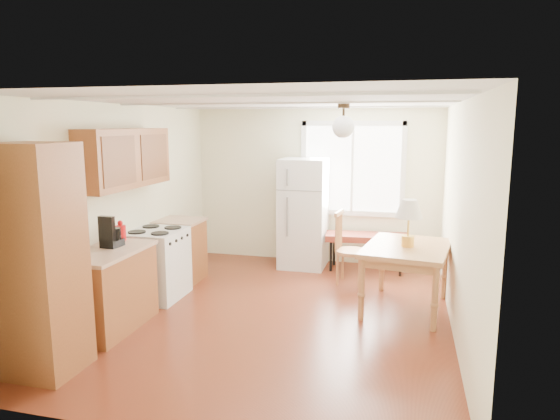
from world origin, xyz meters
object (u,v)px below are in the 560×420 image
(refrigerator, at_px, (304,213))
(dining_table, at_px, (407,254))
(bench, at_px, (367,238))
(chair, at_px, (345,242))

(refrigerator, height_order, dining_table, refrigerator)
(bench, height_order, dining_table, dining_table)
(bench, bearing_deg, chair, -115.99)
(refrigerator, bearing_deg, bench, -0.47)
(dining_table, bearing_deg, bench, 120.43)
(bench, distance_m, chair, 0.74)
(dining_table, distance_m, chair, 1.20)
(refrigerator, bearing_deg, chair, -43.14)
(refrigerator, height_order, chair, refrigerator)
(bench, relative_size, dining_table, 0.91)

